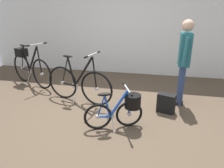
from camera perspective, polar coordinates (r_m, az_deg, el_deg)
The scene contains 7 objects.
ground_plane at distance 3.89m, azimuth -1.92°, elevation -8.54°, with size 8.08×8.08×0.00m, color brown.
back_wall at distance 6.02m, azimuth 3.98°, elevation 16.08°, with size 8.08×0.10×2.83m, color white.
folding_bike_foreground at distance 3.43m, azimuth 2.57°, elevation -6.35°, with size 0.90×0.53×0.68m.
display_bike_left at distance 4.34m, azimuth -8.82°, elevation 0.09°, with size 1.47×0.54×1.04m.
display_bike_right at distance 5.60m, azimuth -21.09°, elevation 4.51°, with size 1.39×0.75×1.06m.
visitor_near_wall at distance 4.28m, azimuth 18.55°, elevation 6.55°, with size 0.28×0.54×1.63m.
backpack_on_floor at distance 4.08m, azimuth 14.19°, elevation -4.97°, with size 0.35×0.27×0.36m.
Camera 1 is at (0.80, -3.30, 1.90)m, focal length 34.43 mm.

